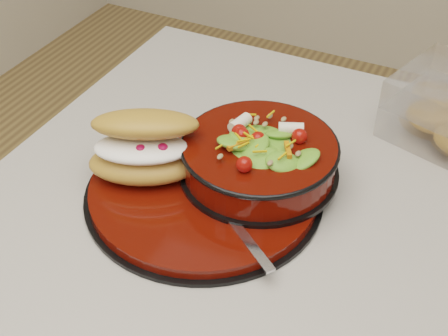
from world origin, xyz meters
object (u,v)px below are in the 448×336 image
at_px(fork, 232,221).
at_px(croissant, 145,147).
at_px(dinner_plate, 204,190).
at_px(salad_bowl, 259,153).

bearing_deg(fork, croissant, 112.29).
distance_m(dinner_plate, croissant, 0.10).
height_order(dinner_plate, fork, fork).
height_order(dinner_plate, croissant, croissant).
height_order(dinner_plate, salad_bowl, salad_bowl).
bearing_deg(dinner_plate, salad_bowl, 44.54).
bearing_deg(salad_bowl, dinner_plate, -135.46).
relative_size(dinner_plate, fork, 2.14).
bearing_deg(salad_bowl, fork, -84.72).
relative_size(salad_bowl, croissant, 1.29).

